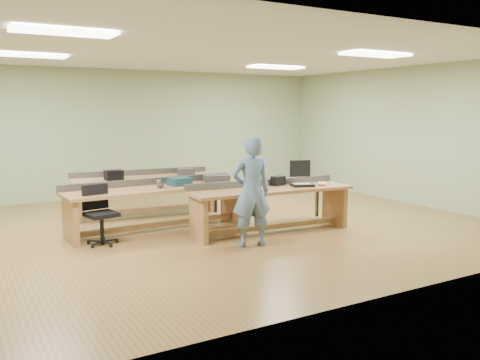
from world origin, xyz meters
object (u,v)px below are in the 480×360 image
at_px(workbench_back, 144,186).
at_px(drinks_can, 159,184).
at_px(camera_bag, 278,181).
at_px(parts_bin_teal, 180,181).
at_px(workbench_mid, 158,198).
at_px(mug, 161,185).
at_px(workbench_front, 270,199).
at_px(task_chair, 101,223).
at_px(laptop_base, 302,185).
at_px(person, 251,192).
at_px(parts_bin_grey, 217,178).

distance_m(workbench_back, drinks_can, 1.55).
height_order(camera_bag, parts_bin_teal, camera_bag).
height_order(workbench_mid, mug, workbench_mid).
bearing_deg(parts_bin_teal, workbench_back, 97.22).
bearing_deg(drinks_can, workbench_front, -30.81).
height_order(task_chair, parts_bin_teal, task_chair).
bearing_deg(camera_bag, workbench_mid, 143.32).
bearing_deg(parts_bin_teal, camera_bag, -31.03).
relative_size(workbench_mid, laptop_base, 8.67).
height_order(workbench_back, drinks_can, drinks_can).
xyz_separation_m(workbench_back, mug, (-0.25, -1.56, 0.24)).
relative_size(workbench_back, mug, 24.29).
xyz_separation_m(person, camera_bag, (1.04, 0.83, -0.01)).
bearing_deg(drinks_can, parts_bin_teal, 15.98).
bearing_deg(task_chair, mug, 4.71).
bearing_deg(parts_bin_grey, person, -100.23).
relative_size(parts_bin_teal, drinks_can, 2.73).
bearing_deg(task_chair, workbench_mid, 11.94).
height_order(workbench_mid, parts_bin_teal, parts_bin_teal).
height_order(laptop_base, mug, mug).
bearing_deg(mug, person, -60.71).
bearing_deg(parts_bin_grey, workbench_mid, -176.05).
xyz_separation_m(workbench_back, parts_bin_grey, (0.93, -1.33, 0.26)).
bearing_deg(workbench_mid, laptop_base, -30.27).
xyz_separation_m(laptop_base, parts_bin_teal, (-1.78, 1.18, 0.04)).
distance_m(person, parts_bin_grey, 1.80).
xyz_separation_m(camera_bag, parts_bin_teal, (-1.47, 0.89, -0.02)).
height_order(laptop_base, drinks_can, drinks_can).
bearing_deg(laptop_base, person, -138.61).
relative_size(parts_bin_grey, mug, 3.91).
bearing_deg(camera_bag, workbench_front, -158.49).
relative_size(parts_bin_teal, mug, 3.12).
relative_size(camera_bag, parts_bin_grey, 0.51).
distance_m(workbench_front, mug, 1.86).
relative_size(workbench_back, parts_bin_grey, 6.21).
xyz_separation_m(workbench_front, workbench_mid, (-1.61, 1.06, 0.01)).
bearing_deg(laptop_base, workbench_mid, 172.16).
xyz_separation_m(workbench_front, parts_bin_grey, (-0.43, 1.14, 0.26)).
distance_m(person, mug, 1.76).
xyz_separation_m(person, drinks_can, (-0.86, 1.59, -0.02)).
distance_m(workbench_mid, task_chair, 1.20).
distance_m(workbench_mid, laptop_base, 2.50).
distance_m(parts_bin_grey, drinks_can, 1.20).
bearing_deg(parts_bin_teal, laptop_base, -33.53).
xyz_separation_m(workbench_back, laptop_base, (1.96, -2.56, 0.22)).
relative_size(task_chair, drinks_can, 6.84).
bearing_deg(drinks_can, parts_bin_grey, 8.58).
distance_m(workbench_mid, person, 1.91).
bearing_deg(workbench_back, drinks_can, -94.45).
bearing_deg(parts_bin_teal, drinks_can, -164.02).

